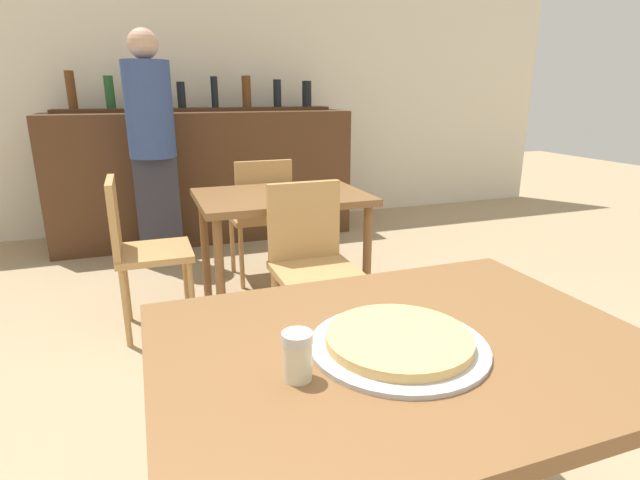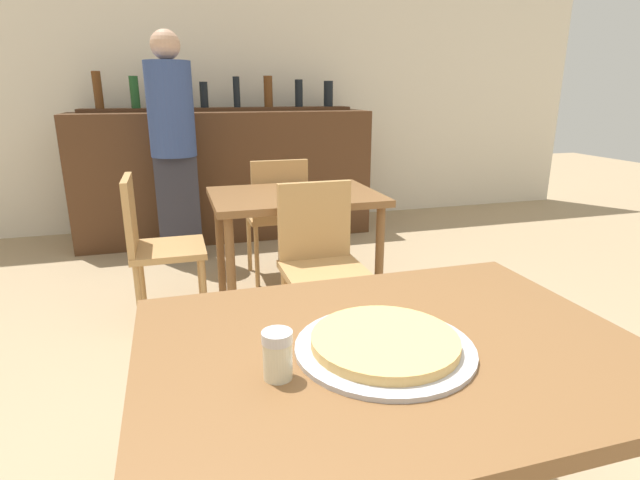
% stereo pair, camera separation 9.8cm
% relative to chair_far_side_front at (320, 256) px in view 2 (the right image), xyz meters
% --- Properties ---
extents(wall_back, '(8.00, 0.05, 2.80)m').
position_rel_chair_far_side_front_xyz_m(wall_back, '(-0.21, 2.82, 0.88)').
color(wall_back, silver).
rests_on(wall_back, ground_plane).
extents(dining_table_near, '(1.19, 0.88, 0.73)m').
position_rel_chair_far_side_front_xyz_m(dining_table_near, '(-0.21, -1.29, 0.15)').
color(dining_table_near, brown).
rests_on(dining_table_near, ground_plane).
extents(dining_table_far, '(0.97, 0.70, 0.74)m').
position_rel_chair_far_side_front_xyz_m(dining_table_far, '(-0.00, 0.53, 0.13)').
color(dining_table_far, brown).
rests_on(dining_table_far, ground_plane).
extents(bar_counter, '(2.60, 0.56, 1.13)m').
position_rel_chair_far_side_front_xyz_m(bar_counter, '(-0.21, 2.31, 0.05)').
color(bar_counter, '#4C2D19').
rests_on(bar_counter, ground_plane).
extents(bar_back_shelf, '(2.39, 0.24, 0.35)m').
position_rel_chair_far_side_front_xyz_m(bar_back_shelf, '(-0.21, 2.45, 0.70)').
color(bar_back_shelf, '#4C2D19').
rests_on(bar_back_shelf, bar_counter).
extents(chair_far_side_front, '(0.40, 0.40, 0.87)m').
position_rel_chair_far_side_front_xyz_m(chair_far_side_front, '(0.00, 0.00, 0.00)').
color(chair_far_side_front, tan).
rests_on(chair_far_side_front, ground_plane).
extents(chair_far_side_back, '(0.40, 0.40, 0.87)m').
position_rel_chair_far_side_front_xyz_m(chair_far_side_back, '(0.00, 1.05, 0.00)').
color(chair_far_side_back, tan).
rests_on(chair_far_side_back, ground_plane).
extents(chair_far_side_left, '(0.40, 0.40, 0.87)m').
position_rel_chair_far_side_front_xyz_m(chair_far_side_left, '(-0.81, 0.53, 0.00)').
color(chair_far_side_left, tan).
rests_on(chair_far_side_left, ground_plane).
extents(pizza_tray, '(0.42, 0.42, 0.04)m').
position_rel_chair_far_side_front_xyz_m(pizza_tray, '(-0.24, -1.32, 0.23)').
color(pizza_tray, '#B7B7BC').
rests_on(pizza_tray, dining_table_near).
extents(cheese_shaker, '(0.06, 0.06, 0.11)m').
position_rel_chair_far_side_front_xyz_m(cheese_shaker, '(-0.50, -1.36, 0.27)').
color(cheese_shaker, beige).
rests_on(cheese_shaker, dining_table_near).
extents(person_standing, '(0.34, 0.34, 1.74)m').
position_rel_chair_far_side_front_xyz_m(person_standing, '(-0.65, 1.73, 0.43)').
color(person_standing, '#2D2D38').
rests_on(person_standing, ground_plane).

